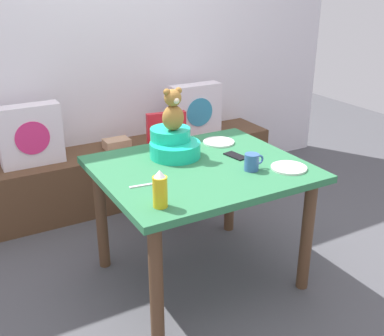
{
  "coord_description": "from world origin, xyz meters",
  "views": [
    {
      "loc": [
        -1.25,
        -2.12,
        1.75
      ],
      "look_at": [
        0.0,
        0.1,
        0.69
      ],
      "focal_mm": 44.0,
      "sensor_mm": 36.0,
      "label": 1
    }
  ],
  "objects_px": {
    "pillow_floral_left": "(30,135)",
    "dinner_plate_near": "(219,142)",
    "pillow_floral_right": "(195,110)",
    "book_stack": "(117,144)",
    "teddy_bear": "(173,111)",
    "coffee_mug": "(252,162)",
    "cell_phone": "(236,156)",
    "ketchup_bottle": "(160,190)",
    "dining_table": "(201,183)",
    "highchair": "(171,152)",
    "infant_seat_teal": "(173,144)",
    "dinner_plate_far": "(289,168)"
  },
  "relations": [
    {
      "from": "pillow_floral_left",
      "to": "dinner_plate_near",
      "type": "xyz_separation_m",
      "value": [
        0.99,
        -0.94,
        0.07
      ]
    },
    {
      "from": "highchair",
      "to": "coffee_mug",
      "type": "distance_m",
      "value": 1.03
    },
    {
      "from": "pillow_floral_right",
      "to": "dinner_plate_far",
      "type": "xyz_separation_m",
      "value": [
        -0.25,
        -1.5,
        0.07
      ]
    },
    {
      "from": "cell_phone",
      "to": "ketchup_bottle",
      "type": "bearing_deg",
      "value": -161.01
    },
    {
      "from": "book_stack",
      "to": "highchair",
      "type": "height_order",
      "value": "highchair"
    },
    {
      "from": "dinner_plate_near",
      "to": "teddy_bear",
      "type": "bearing_deg",
      "value": -170.21
    },
    {
      "from": "dining_table",
      "to": "highchair",
      "type": "height_order",
      "value": "highchair"
    },
    {
      "from": "pillow_floral_left",
      "to": "cell_phone",
      "type": "bearing_deg",
      "value": -51.49
    },
    {
      "from": "ketchup_bottle",
      "to": "dining_table",
      "type": "bearing_deg",
      "value": 39.39
    },
    {
      "from": "teddy_bear",
      "to": "dining_table",
      "type": "bearing_deg",
      "value": -74.43
    },
    {
      "from": "ketchup_bottle",
      "to": "dinner_plate_far",
      "type": "xyz_separation_m",
      "value": [
        0.82,
        0.06,
        -0.08
      ]
    },
    {
      "from": "pillow_floral_left",
      "to": "infant_seat_teal",
      "type": "bearing_deg",
      "value": -57.62
    },
    {
      "from": "dining_table",
      "to": "infant_seat_teal",
      "type": "bearing_deg",
      "value": 105.53
    },
    {
      "from": "book_stack",
      "to": "dinner_plate_near",
      "type": "height_order",
      "value": "dinner_plate_near"
    },
    {
      "from": "pillow_floral_left",
      "to": "ketchup_bottle",
      "type": "xyz_separation_m",
      "value": [
        0.28,
        -1.56,
        0.15
      ]
    },
    {
      "from": "dining_table",
      "to": "book_stack",
      "type": "bearing_deg",
      "value": 92.11
    },
    {
      "from": "infant_seat_teal",
      "to": "dinner_plate_far",
      "type": "bearing_deg",
      "value": -46.76
    },
    {
      "from": "pillow_floral_right",
      "to": "coffee_mug",
      "type": "height_order",
      "value": "pillow_floral_right"
    },
    {
      "from": "dining_table",
      "to": "cell_phone",
      "type": "xyz_separation_m",
      "value": [
        0.25,
        0.02,
        0.11
      ]
    },
    {
      "from": "pillow_floral_right",
      "to": "teddy_bear",
      "type": "distance_m",
      "value": 1.28
    },
    {
      "from": "dining_table",
      "to": "cell_phone",
      "type": "distance_m",
      "value": 0.28
    },
    {
      "from": "book_stack",
      "to": "infant_seat_teal",
      "type": "height_order",
      "value": "infant_seat_teal"
    },
    {
      "from": "highchair",
      "to": "ketchup_bottle",
      "type": "distance_m",
      "value": 1.34
    },
    {
      "from": "ketchup_bottle",
      "to": "coffee_mug",
      "type": "distance_m",
      "value": 0.65
    },
    {
      "from": "infant_seat_teal",
      "to": "dinner_plate_far",
      "type": "xyz_separation_m",
      "value": [
        0.47,
        -0.5,
        -0.07
      ]
    },
    {
      "from": "pillow_floral_right",
      "to": "cell_phone",
      "type": "height_order",
      "value": "pillow_floral_right"
    },
    {
      "from": "highchair",
      "to": "infant_seat_teal",
      "type": "relative_size",
      "value": 2.39
    },
    {
      "from": "infant_seat_teal",
      "to": "teddy_bear",
      "type": "distance_m",
      "value": 0.21
    },
    {
      "from": "pillow_floral_right",
      "to": "ketchup_bottle",
      "type": "relative_size",
      "value": 2.38
    },
    {
      "from": "dining_table",
      "to": "cell_phone",
      "type": "bearing_deg",
      "value": 5.44
    },
    {
      "from": "dining_table",
      "to": "teddy_bear",
      "type": "xyz_separation_m",
      "value": [
        -0.06,
        0.22,
        0.39
      ]
    },
    {
      "from": "teddy_bear",
      "to": "ketchup_bottle",
      "type": "distance_m",
      "value": 0.69
    },
    {
      "from": "pillow_floral_right",
      "to": "book_stack",
      "type": "relative_size",
      "value": 2.2
    },
    {
      "from": "pillow_floral_left",
      "to": "dining_table",
      "type": "distance_m",
      "value": 1.4
    },
    {
      "from": "dinner_plate_far",
      "to": "ketchup_bottle",
      "type": "bearing_deg",
      "value": -175.58
    },
    {
      "from": "coffee_mug",
      "to": "dinner_plate_near",
      "type": "relative_size",
      "value": 0.6
    },
    {
      "from": "dining_table",
      "to": "infant_seat_teal",
      "type": "relative_size",
      "value": 3.44
    },
    {
      "from": "coffee_mug",
      "to": "cell_phone",
      "type": "distance_m",
      "value": 0.22
    },
    {
      "from": "dining_table",
      "to": "dinner_plate_far",
      "type": "relative_size",
      "value": 5.68
    },
    {
      "from": "pillow_floral_right",
      "to": "ketchup_bottle",
      "type": "xyz_separation_m",
      "value": [
        -1.08,
        -1.56,
        0.15
      ]
    },
    {
      "from": "pillow_floral_right",
      "to": "coffee_mug",
      "type": "bearing_deg",
      "value": -107.55
    },
    {
      "from": "book_stack",
      "to": "cell_phone",
      "type": "bearing_deg",
      "value": -76.12
    },
    {
      "from": "teddy_bear",
      "to": "highchair",
      "type": "bearing_deg",
      "value": 64.55
    },
    {
      "from": "ketchup_bottle",
      "to": "cell_phone",
      "type": "bearing_deg",
      "value": 28.65
    },
    {
      "from": "pillow_floral_right",
      "to": "infant_seat_teal",
      "type": "xyz_separation_m",
      "value": [
        -0.72,
        -1.0,
        0.13
      ]
    },
    {
      "from": "infant_seat_teal",
      "to": "ketchup_bottle",
      "type": "bearing_deg",
      "value": -122.57
    },
    {
      "from": "dining_table",
      "to": "coffee_mug",
      "type": "xyz_separation_m",
      "value": [
        0.22,
        -0.19,
        0.16
      ]
    },
    {
      "from": "coffee_mug",
      "to": "cell_phone",
      "type": "height_order",
      "value": "coffee_mug"
    },
    {
      "from": "book_stack",
      "to": "teddy_bear",
      "type": "height_order",
      "value": "teddy_bear"
    },
    {
      "from": "book_stack",
      "to": "coffee_mug",
      "type": "distance_m",
      "value": 1.48
    }
  ]
}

